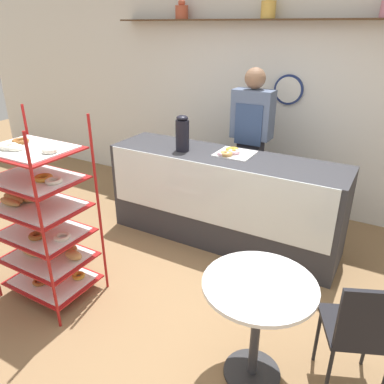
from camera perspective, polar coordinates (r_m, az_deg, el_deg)
name	(u,v)px	position (r m, az deg, el deg)	size (l,w,h in m)	color
ground_plane	(172,290)	(3.41, -3.05, -14.70)	(14.00, 14.00, 0.00)	olive
back_wall	(267,95)	(4.70, 11.41, 14.26)	(10.00, 0.30, 2.70)	white
display_counter	(223,199)	(3.92, 4.75, -1.00)	(2.42, 0.65, 0.95)	#333338
pastry_rack	(41,220)	(3.25, -21.97, -3.96)	(0.74, 0.57, 1.55)	#A51919
person_worker	(251,141)	(4.25, 8.97, 7.73)	(0.43, 0.23, 1.74)	#282833
cafe_table	(258,308)	(2.43, 9.97, -17.00)	(0.69, 0.69, 0.75)	#262628
cafe_chair	(362,328)	(2.50, 24.49, -18.39)	(0.50, 0.50, 0.88)	black
coffee_carafe	(182,134)	(3.82, -1.48, 8.89)	(0.14, 0.14, 0.37)	black
donut_tray_counter	(232,152)	(3.76, 6.06, 6.01)	(0.36, 0.35, 0.05)	white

